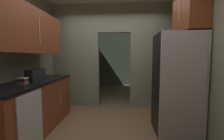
% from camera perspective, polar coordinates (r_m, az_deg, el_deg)
% --- Properties ---
extents(ground, '(20.00, 20.00, 0.00)m').
position_cam_1_polar(ground, '(3.01, -2.01, -21.99)').
color(ground, brown).
extents(kitchen_partition, '(3.30, 0.12, 2.77)m').
position_cam_1_polar(kitchen_partition, '(4.16, -0.09, 6.47)').
color(kitchen_partition, gray).
rests_on(kitchen_partition, ground).
extents(adjoining_room_shell, '(3.30, 3.16, 2.77)m').
position_cam_1_polar(adjoining_room_shell, '(6.25, 1.44, 5.16)').
color(adjoining_room_shell, slate).
rests_on(adjoining_room_shell, ground).
extents(refrigerator, '(0.74, 0.71, 1.77)m').
position_cam_1_polar(refrigerator, '(2.97, 23.07, -4.70)').
color(refrigerator, black).
rests_on(refrigerator, ground).
extents(lower_cabinet_run, '(0.66, 2.04, 0.93)m').
position_cam_1_polar(lower_cabinet_run, '(3.14, -27.54, -12.18)').
color(lower_cabinet_run, brown).
rests_on(lower_cabinet_run, ground).
extents(dishwasher, '(0.02, 0.56, 0.87)m').
position_cam_1_polar(dishwasher, '(2.53, -28.13, -17.11)').
color(dishwasher, '#B7BABC').
rests_on(dishwasher, ground).
extents(upper_cabinet_counterside, '(0.36, 1.84, 0.76)m').
position_cam_1_polar(upper_cabinet_counterside, '(3.04, -28.58, 12.68)').
color(upper_cabinet_counterside, brown).
extents(upper_cabinet_fridgeside, '(0.36, 0.82, 0.95)m').
position_cam_1_polar(upper_cabinet_fridgeside, '(3.23, 27.20, 20.80)').
color(upper_cabinet_fridgeside, brown).
extents(boombox, '(0.16, 0.44, 0.24)m').
position_cam_1_polar(boombox, '(3.09, -26.75, -1.62)').
color(boombox, black).
rests_on(boombox, lower_cabinet_run).
extents(book_stack, '(0.14, 0.14, 0.10)m').
position_cam_1_polar(book_stack, '(2.79, -30.41, -3.56)').
color(book_stack, '#388C47').
rests_on(book_stack, lower_cabinet_run).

